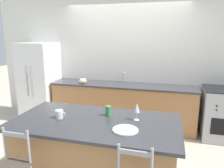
% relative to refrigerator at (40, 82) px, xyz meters
% --- Properties ---
extents(ground_plane, '(18.00, 18.00, 0.00)m').
position_rel_refrigerator_xyz_m(ground_plane, '(1.88, -0.28, -0.86)').
color(ground_plane, beige).
extents(wall_back, '(6.00, 0.07, 2.70)m').
position_rel_refrigerator_xyz_m(wall_back, '(1.88, 0.38, 0.49)').
color(wall_back, silver).
rests_on(wall_back, ground_plane).
extents(back_counter, '(2.95, 0.64, 0.90)m').
position_rel_refrigerator_xyz_m(back_counter, '(1.88, 0.08, -0.41)').
color(back_counter, '#A87547').
rests_on(back_counter, ground_plane).
extents(sink_faucet, '(0.02, 0.13, 0.22)m').
position_rel_refrigerator_xyz_m(sink_faucet, '(1.88, 0.27, 0.18)').
color(sink_faucet, '#ADAFB5').
rests_on(sink_faucet, back_counter).
extents(kitchen_island, '(1.92, 0.99, 0.93)m').
position_rel_refrigerator_xyz_m(kitchen_island, '(2.01, -1.97, -0.39)').
color(kitchen_island, '#A87547').
rests_on(kitchen_island, ground_plane).
extents(refrigerator, '(0.72, 0.74, 1.72)m').
position_rel_refrigerator_xyz_m(refrigerator, '(0.00, 0.00, 0.00)').
color(refrigerator, white).
rests_on(refrigerator, ground_plane).
extents(dinner_plate, '(0.27, 0.27, 0.02)m').
position_rel_refrigerator_xyz_m(dinner_plate, '(2.39, -2.13, 0.08)').
color(dinner_plate, white).
rests_on(dinner_plate, kitchen_island).
extents(wine_glass, '(0.06, 0.06, 0.20)m').
position_rel_refrigerator_xyz_m(wine_glass, '(2.46, -1.82, 0.22)').
color(wine_glass, white).
rests_on(wine_glass, kitchen_island).
extents(coffee_mug, '(0.12, 0.09, 0.10)m').
position_rel_refrigerator_xyz_m(coffee_mug, '(1.58, -2.00, 0.12)').
color(coffee_mug, white).
rests_on(coffee_mug, kitchen_island).
extents(tumbler_cup, '(0.07, 0.07, 0.12)m').
position_rel_refrigerator_xyz_m(tumbler_cup, '(2.11, -1.77, 0.13)').
color(tumbler_cup, '#3D934C').
rests_on(tumbler_cup, kitchen_island).
extents(pumpkin_decoration, '(0.15, 0.15, 0.14)m').
position_rel_refrigerator_xyz_m(pumpkin_decoration, '(1.08, -0.10, 0.10)').
color(pumpkin_decoration, beige).
rests_on(pumpkin_decoration, back_counter).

